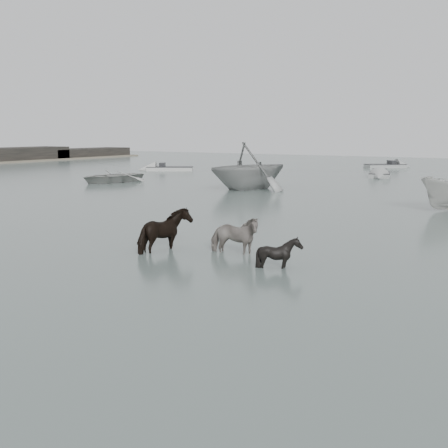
{
  "coord_description": "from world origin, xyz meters",
  "views": [
    {
      "loc": [
        8.69,
        -12.71,
        3.69
      ],
      "look_at": [
        0.17,
        1.12,
        1.0
      ],
      "focal_mm": 45.0,
      "sensor_mm": 36.0,
      "label": 1
    }
  ],
  "objects_px": {
    "pony_dark": "(166,226)",
    "rowboat_lead": "(112,175)",
    "pony_pinto": "(234,232)",
    "pony_black": "(279,248)"
  },
  "relations": [
    {
      "from": "pony_dark",
      "to": "rowboat_lead",
      "type": "distance_m",
      "value": 24.88
    },
    {
      "from": "rowboat_lead",
      "to": "pony_pinto",
      "type": "bearing_deg",
      "value": -28.29
    },
    {
      "from": "pony_dark",
      "to": "pony_black",
      "type": "xyz_separation_m",
      "value": [
        3.98,
        -0.14,
        -0.23
      ]
    },
    {
      "from": "pony_pinto",
      "to": "pony_black",
      "type": "height_order",
      "value": "pony_pinto"
    },
    {
      "from": "pony_pinto",
      "to": "rowboat_lead",
      "type": "distance_m",
      "value": 25.92
    },
    {
      "from": "pony_black",
      "to": "rowboat_lead",
      "type": "bearing_deg",
      "value": 67.75
    },
    {
      "from": "pony_black",
      "to": "rowboat_lead",
      "type": "xyz_separation_m",
      "value": [
        -22.08,
        17.21,
        -0.04
      ]
    },
    {
      "from": "pony_dark",
      "to": "rowboat_lead",
      "type": "xyz_separation_m",
      "value": [
        -18.1,
        17.07,
        -0.27
      ]
    },
    {
      "from": "pony_dark",
      "to": "rowboat_lead",
      "type": "bearing_deg",
      "value": 30.75
    },
    {
      "from": "pony_black",
      "to": "rowboat_lead",
      "type": "relative_size",
      "value": 0.23
    }
  ]
}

